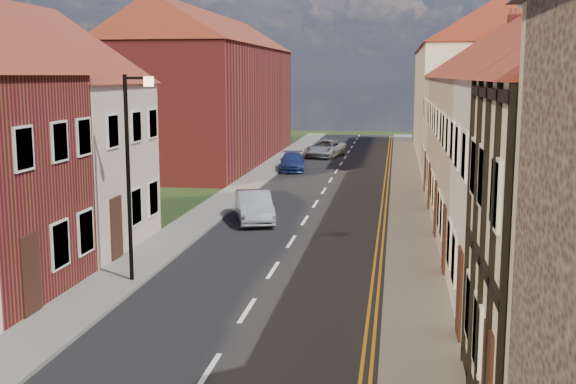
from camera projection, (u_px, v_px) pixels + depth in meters
road at (305, 220)px, 30.56m from camera, size 7.00×90.00×0.02m
pavement_left at (204, 216)px, 31.20m from camera, size 1.80×90.00×0.12m
pavement_right at (410, 222)px, 29.91m from camera, size 1.80×90.00×0.12m
cottage_r_pink at (544, 118)px, 27.41m from camera, size 8.30×6.00×9.00m
cottage_r_white_far at (520, 111)px, 32.68m from camera, size 8.30×5.20×9.00m
cottage_r_cream_far at (503, 106)px, 37.95m from camera, size 8.30×6.00×9.00m
cottage_l_pink at (20, 125)px, 25.22m from camera, size 8.30×6.30×8.80m
block_right_far at (474, 86)px, 52.76m from camera, size 8.30×24.20×10.50m
block_left_far at (210, 87)px, 50.61m from camera, size 8.30×24.20×10.50m
lamppost at (131, 165)px, 20.80m from camera, size 0.88×0.15×6.00m
car_mid at (254, 207)px, 30.24m from camera, size 2.46×4.16×1.29m
car_far at (292, 162)px, 46.41m from camera, size 2.09×4.13×1.15m
car_distant at (325, 148)px, 54.26m from camera, size 3.16×5.06×1.30m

